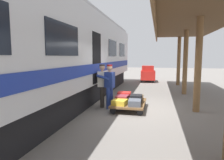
# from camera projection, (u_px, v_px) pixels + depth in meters

# --- Properties ---
(ground_plane) EXTENTS (60.00, 60.00, 0.00)m
(ground_plane) POSITION_uv_depth(u_px,v_px,m) (140.00, 108.00, 7.88)
(ground_plane) COLOR slate
(platform_canopy) EXTENTS (3.20, 15.13, 3.56)m
(platform_canopy) POSITION_uv_depth(u_px,v_px,m) (198.00, 20.00, 7.06)
(platform_canopy) COLOR brown
(platform_canopy) RESTS_ON ground_plane
(train_car) EXTENTS (3.03, 16.38, 4.00)m
(train_car) POSITION_uv_depth(u_px,v_px,m) (62.00, 55.00, 8.36)
(train_car) COLOR #B7BABF
(train_car) RESTS_ON ground_plane
(luggage_cart) EXTENTS (1.20, 1.79, 0.29)m
(luggage_cart) POSITION_uv_depth(u_px,v_px,m) (129.00, 103.00, 7.69)
(luggage_cart) COLOR brown
(luggage_cart) RESTS_ON ground_plane
(suitcase_red_plastic) EXTENTS (0.53, 0.48, 0.29)m
(suitcase_red_plastic) POSITION_uv_depth(u_px,v_px,m) (124.00, 96.00, 8.21)
(suitcase_red_plastic) COLOR #AD231E
(suitcase_red_plastic) RESTS_ON luggage_cart
(suitcase_burgundy_valise) EXTENTS (0.47, 0.58, 0.25)m
(suitcase_burgundy_valise) POSITION_uv_depth(u_px,v_px,m) (122.00, 99.00, 7.73)
(suitcase_burgundy_valise) COLOR maroon
(suitcase_burgundy_valise) RESTS_ON luggage_cart
(suitcase_yellow_case) EXTENTS (0.55, 0.58, 0.18)m
(suitcase_yellow_case) POSITION_uv_depth(u_px,v_px,m) (120.00, 102.00, 7.26)
(suitcase_yellow_case) COLOR gold
(suitcase_yellow_case) RESTS_ON luggage_cart
(suitcase_black_hardshell) EXTENTS (0.44, 0.48, 0.29)m
(suitcase_black_hardshell) POSITION_uv_depth(u_px,v_px,m) (136.00, 99.00, 7.61)
(suitcase_black_hardshell) COLOR black
(suitcase_black_hardshell) RESTS_ON luggage_cart
(suitcase_tan_vintage) EXTENTS (0.44, 0.59, 0.18)m
(suitcase_tan_vintage) POSITION_uv_depth(u_px,v_px,m) (137.00, 97.00, 8.09)
(suitcase_tan_vintage) COLOR tan
(suitcase_tan_vintage) RESTS_ON luggage_cart
(suitcase_slate_roller) EXTENTS (0.47, 0.64, 0.21)m
(suitcase_slate_roller) POSITION_uv_depth(u_px,v_px,m) (135.00, 103.00, 7.14)
(suitcase_slate_roller) COLOR #4C515B
(suitcase_slate_roller) RESTS_ON luggage_cart
(porter_in_overalls) EXTENTS (0.73, 0.55, 1.70)m
(porter_in_overalls) POSITION_uv_depth(u_px,v_px,m) (109.00, 85.00, 7.80)
(porter_in_overalls) COLOR navy
(porter_in_overalls) RESTS_ON ground_plane
(porter_by_door) EXTENTS (0.72, 0.54, 1.70)m
(porter_by_door) POSITION_uv_depth(u_px,v_px,m) (103.00, 84.00, 7.99)
(porter_by_door) COLOR #332D28
(porter_by_door) RESTS_ON ground_plane
(baggage_tug) EXTENTS (1.20, 1.76, 1.30)m
(baggage_tug) POSITION_uv_depth(u_px,v_px,m) (148.00, 74.00, 16.05)
(baggage_tug) COLOR #B21E19
(baggage_tug) RESTS_ON ground_plane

